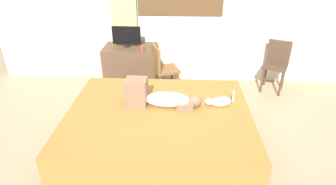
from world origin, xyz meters
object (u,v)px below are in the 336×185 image
at_px(bed, 159,129).
at_px(cat, 220,102).
at_px(person_lying, 159,97).
at_px(chair_spare, 276,62).
at_px(chair_by_desk, 162,67).
at_px(desk, 131,67).
at_px(cup, 142,48).
at_px(tv_monitor, 127,36).

bearing_deg(bed, cat, 11.20).
height_order(person_lying, chair_spare, chair_spare).
height_order(cat, chair_by_desk, chair_by_desk).
bearing_deg(bed, chair_by_desk, 92.13).
bearing_deg(desk, chair_spare, -0.01).
relative_size(bed, cup, 26.18).
bearing_deg(tv_monitor, cup, -32.11).
xyz_separation_m(person_lying, chair_by_desk, (-0.05, 1.24, -0.12)).
height_order(tv_monitor, cup, tv_monitor).
height_order(bed, cat, cat).
distance_m(person_lying, tv_monitor, 1.72).
bearing_deg(cat, person_lying, -179.75).
bearing_deg(chair_spare, chair_by_desk, -170.59).
relative_size(desk, chair_spare, 1.05).
distance_m(person_lying, chair_spare, 2.45).
relative_size(person_lying, desk, 1.04).
bearing_deg(chair_by_desk, person_lying, -87.77).
bearing_deg(person_lying, desk, 111.51).
xyz_separation_m(cat, chair_spare, (1.15, 1.55, -0.08)).
bearing_deg(desk, cat, -48.96).
xyz_separation_m(person_lying, cup, (-0.38, 1.38, 0.15)).
relative_size(person_lying, cup, 10.87).
relative_size(bed, person_lying, 2.41).
xyz_separation_m(bed, cup, (-0.39, 1.52, 0.53)).
bearing_deg(chair_by_desk, tv_monitor, 152.35).
relative_size(person_lying, cat, 2.64).
bearing_deg(cup, bed, -75.81).
distance_m(desk, chair_spare, 2.50).
xyz_separation_m(person_lying, chair_spare, (1.89, 1.56, -0.12)).
height_order(person_lying, cup, person_lying).
xyz_separation_m(cup, chair_spare, (2.27, 0.17, -0.28)).
distance_m(cat, chair_spare, 1.93).
relative_size(bed, chair_spare, 2.63).
relative_size(cat, chair_spare, 0.41).
bearing_deg(person_lying, chair_by_desk, 92.23).
xyz_separation_m(bed, chair_spare, (1.88, 1.70, 0.25)).
xyz_separation_m(cat, cup, (-1.12, 1.38, 0.20)).
distance_m(bed, desk, 1.81).
height_order(desk, chair_by_desk, chair_by_desk).
bearing_deg(bed, cup, 104.19).
xyz_separation_m(bed, desk, (-0.62, 1.70, 0.11)).
bearing_deg(chair_by_desk, bed, -87.87).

